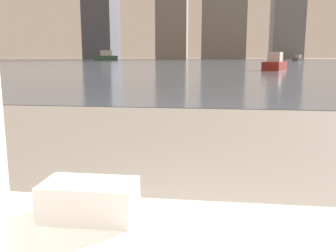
% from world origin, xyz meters
% --- Properties ---
extents(towel_stack, '(0.30, 0.17, 0.12)m').
position_xyz_m(towel_stack, '(-0.10, 0.91, 0.56)').
color(towel_stack, white).
rests_on(towel_stack, bathtub).
extents(harbor_water, '(180.00, 110.00, 0.01)m').
position_xyz_m(harbor_water, '(0.00, 62.00, 0.01)').
color(harbor_water, slate).
rests_on(harbor_water, ground_plane).
extents(harbor_boat_1, '(2.15, 3.49, 1.24)m').
position_xyz_m(harbor_boat_1, '(4.29, 26.91, 0.45)').
color(harbor_boat_1, maroon).
rests_on(harbor_boat_1, harbor_water).
extents(harbor_boat_2, '(3.60, 5.72, 2.03)m').
position_xyz_m(harbor_boat_2, '(-22.05, 74.63, 0.72)').
color(harbor_boat_2, '#335647').
rests_on(harbor_boat_2, harbor_water).
extents(harbor_boat_4, '(2.56, 3.14, 1.15)m').
position_xyz_m(harbor_boat_4, '(15.15, 72.31, 0.41)').
color(harbor_boat_4, '#4C4C51').
rests_on(harbor_boat_4, harbor_water).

